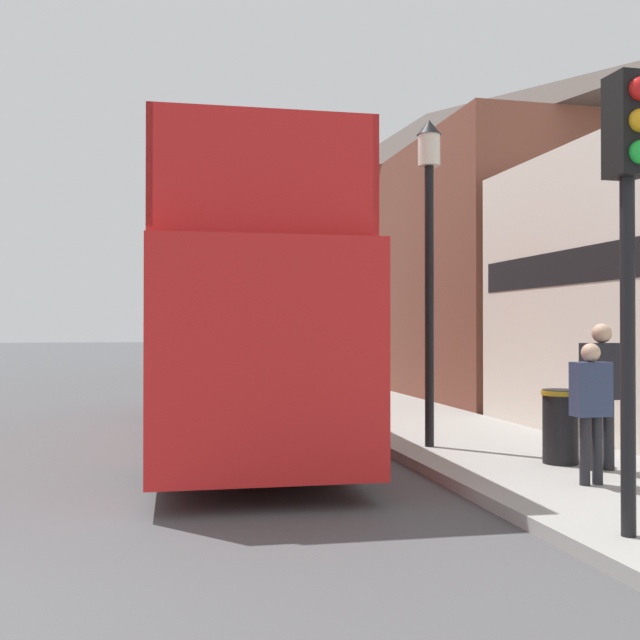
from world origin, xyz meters
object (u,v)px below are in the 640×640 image
object	(u,v)px
pedestrian_third	(602,382)
traffic_signal	(629,197)
parked_car_ahead_of_bus	(231,369)
tour_bus	(232,330)
lamp_post_nearest	(429,221)
lamp_post_second	(301,275)
litter_bin	(560,424)
pedestrian_second	(591,399)

from	to	relation	value
pedestrian_third	traffic_signal	bearing A→B (deg)	-119.46
parked_car_ahead_of_bus	pedestrian_third	distance (m)	13.66
tour_bus	lamp_post_nearest	distance (m)	3.92
parked_car_ahead_of_bus	lamp_post_nearest	size ratio (longest dim) A/B	0.90
tour_bus	lamp_post_second	size ratio (longest dim) A/B	2.36
pedestrian_third	litter_bin	bearing A→B (deg)	114.31
pedestrian_third	pedestrian_second	bearing A→B (deg)	-130.58
pedestrian_third	lamp_post_nearest	bearing A→B (deg)	122.24
parked_car_ahead_of_bus	lamp_post_second	world-z (taller)	lamp_post_second
traffic_signal	litter_bin	world-z (taller)	traffic_signal
pedestrian_second	litter_bin	xyz separation A→B (m)	(0.37, 1.24, -0.43)
pedestrian_second	lamp_post_nearest	distance (m)	3.76
tour_bus	pedestrian_second	size ratio (longest dim) A/B	6.83
lamp_post_second	litter_bin	bearing A→B (deg)	-83.77
parked_car_ahead_of_bus	litter_bin	size ratio (longest dim) A/B	4.57
tour_bus	traffic_signal	world-z (taller)	tour_bus
pedestrian_second	pedestrian_third	xyz separation A→B (m)	(0.60, 0.71, 0.13)
pedestrian_second	lamp_post_second	xyz separation A→B (m)	(-0.81, 11.96, 2.16)
traffic_signal	lamp_post_nearest	bearing A→B (deg)	88.78
pedestrian_third	parked_car_ahead_of_bus	bearing A→B (deg)	102.85
parked_car_ahead_of_bus	lamp_post_second	bearing A→B (deg)	-53.87
pedestrian_third	lamp_post_second	size ratio (longest dim) A/B	0.40
parked_car_ahead_of_bus	traffic_signal	size ratio (longest dim) A/B	1.12
traffic_signal	lamp_post_second	size ratio (longest dim) A/B	0.85
traffic_signal	lamp_post_second	world-z (taller)	lamp_post_second
tour_bus	pedestrian_third	bearing A→B (deg)	-47.69
lamp_post_nearest	tour_bus	bearing A→B (deg)	135.95
tour_bus	litter_bin	world-z (taller)	tour_bus
tour_bus	pedestrian_third	distance (m)	6.13
parked_car_ahead_of_bus	litter_bin	distance (m)	13.08
litter_bin	lamp_post_nearest	bearing A→B (deg)	124.56
parked_car_ahead_of_bus	lamp_post_second	xyz separation A→B (m)	(1.62, -2.05, 2.55)
lamp_post_nearest	pedestrian_third	bearing A→B (deg)	-57.76
parked_car_ahead_of_bus	lamp_post_nearest	world-z (taller)	lamp_post_nearest
pedestrian_second	traffic_signal	size ratio (longest dim) A/B	0.41
litter_bin	tour_bus	bearing A→B (deg)	131.92
tour_bus	litter_bin	distance (m)	5.67
lamp_post_nearest	lamp_post_second	size ratio (longest dim) A/B	1.06
lamp_post_nearest	lamp_post_second	xyz separation A→B (m)	(-0.05, 9.10, -0.16)
parked_car_ahead_of_bus	pedestrian_second	bearing A→B (deg)	-82.38
pedestrian_third	traffic_signal	size ratio (longest dim) A/B	0.46
lamp_post_nearest	litter_bin	world-z (taller)	lamp_post_nearest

